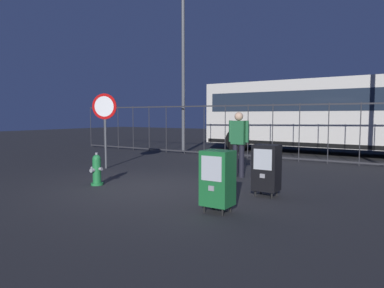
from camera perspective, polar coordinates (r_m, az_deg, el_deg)
name	(u,v)px	position (r m, az deg, el deg)	size (l,w,h in m)	color
ground_plane	(151,188)	(7.83, -6.69, -7.09)	(60.00, 60.00, 0.00)	#262628
fire_hydrant	(97,170)	(8.34, -15.11, -4.04)	(0.33, 0.32, 0.75)	#1E7238
newspaper_box_primary	(266,168)	(7.06, 11.91, -3.74)	(0.48, 0.42, 1.02)	black
newspaper_box_secondary	(218,178)	(5.79, 4.14, -5.48)	(0.48, 0.42, 1.02)	black
stop_sign	(105,115)	(10.81, -13.90, 4.58)	(0.71, 0.31, 2.23)	#4C4F54
pedestrian	(239,140)	(9.11, 7.52, 0.58)	(0.55, 0.22, 1.67)	black
fence_barrier	(260,131)	(13.06, 10.91, 2.06)	(18.03, 0.04, 2.00)	#2D2D33
bus_near	(333,112)	(15.39, 21.79, 4.77)	(10.57, 3.02, 3.00)	beige
bus_far	(307,113)	(20.29, 18.08, 4.76)	(10.67, 3.46, 3.00)	#19519E
street_light_near_right	(183,50)	(15.25, -1.44, 14.96)	(0.32, 0.32, 7.50)	#4C4F54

